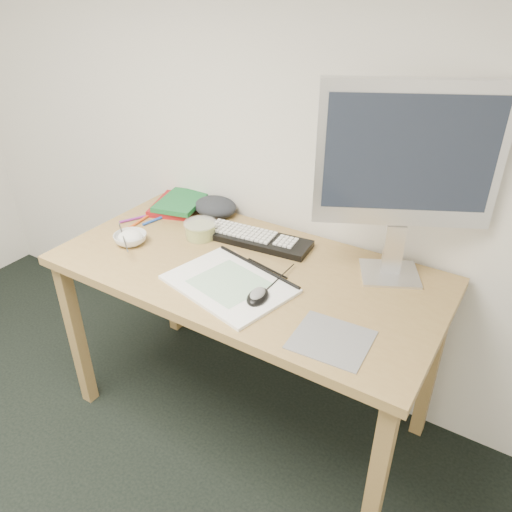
{
  "coord_description": "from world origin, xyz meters",
  "views": [
    {
      "loc": [
        1.03,
        0.16,
        1.7
      ],
      "look_at": [
        0.25,
        1.4,
        0.83
      ],
      "focal_mm": 35.0,
      "sensor_mm": 36.0,
      "label": 1
    }
  ],
  "objects": [
    {
      "name": "keyboard",
      "position": [
        0.13,
        1.61,
        0.76
      ],
      "size": [
        0.44,
        0.18,
        0.03
      ],
      "primitive_type": "cube",
      "rotation": [
        0.0,
        0.0,
        0.1
      ],
      "color": "black",
      "rests_on": "desk"
    },
    {
      "name": "mousepad",
      "position": [
        0.62,
        1.22,
        0.75
      ],
      "size": [
        0.23,
        0.21,
        0.0
      ],
      "primitive_type": "cube",
      "rotation": [
        0.0,
        0.0,
        0.06
      ],
      "color": "gray",
      "rests_on": "desk"
    },
    {
      "name": "pencil_tan",
      "position": [
        0.18,
        1.46,
        0.75
      ],
      "size": [
        0.17,
        0.09,
        0.01
      ],
      "primitive_type": "cylinder",
      "rotation": [
        0.0,
        1.57,
        -0.45
      ],
      "color": "tan",
      "rests_on": "desk"
    },
    {
      "name": "marker_orange",
      "position": [
        -0.38,
        1.49,
        0.76
      ],
      "size": [
        0.02,
        0.13,
        0.01
      ],
      "primitive_type": "cylinder",
      "rotation": [
        0.0,
        1.57,
        1.67
      ],
      "color": "#DB5219",
      "rests_on": "desk"
    },
    {
      "name": "book_green",
      "position": [
        -0.32,
        1.69,
        0.79
      ],
      "size": [
        0.23,
        0.28,
        0.02
      ],
      "primitive_type": "cube",
      "rotation": [
        0.0,
        0.0,
        0.24
      ],
      "color": "#196631",
      "rests_on": "book_red"
    },
    {
      "name": "book_red",
      "position": [
        -0.35,
        1.69,
        0.76
      ],
      "size": [
        0.26,
        0.3,
        0.02
      ],
      "primitive_type": "cube",
      "rotation": [
        0.0,
        0.0,
        0.33
      ],
      "color": "maroon",
      "rests_on": "desk"
    },
    {
      "name": "cloth_lump",
      "position": [
        -0.16,
        1.73,
        0.78
      ],
      "size": [
        0.19,
        0.17,
        0.07
      ],
      "primitive_type": "ellipsoid",
      "rotation": [
        0.0,
        0.0,
        -0.27
      ],
      "color": "#24272C",
      "rests_on": "desk"
    },
    {
      "name": "fruit_tub",
      "position": [
        -0.08,
        1.53,
        0.78
      ],
      "size": [
        0.14,
        0.14,
        0.06
      ],
      "primitive_type": "cylinder",
      "rotation": [
        0.0,
        0.0,
        -0.03
      ],
      "color": "#DDD54E",
      "rests_on": "desk"
    },
    {
      "name": "marker_purple",
      "position": [
        -0.42,
        1.5,
        0.76
      ],
      "size": [
        0.07,
        0.12,
        0.01
      ],
      "primitive_type": "cylinder",
      "rotation": [
        0.0,
        1.57,
        1.1
      ],
      "color": "#7A2588",
      "rests_on": "desk"
    },
    {
      "name": "sketchpad",
      "position": [
        0.21,
        1.3,
        0.76
      ],
      "size": [
        0.46,
        0.38,
        0.01
      ],
      "primitive_type": "cube",
      "rotation": [
        0.0,
        0.0,
        -0.23
      ],
      "color": "white",
      "rests_on": "desk"
    },
    {
      "name": "desk",
      "position": [
        0.19,
        1.43,
        0.67
      ],
      "size": [
        1.4,
        0.7,
        0.75
      ],
      "color": "#A2814A",
      "rests_on": "ground"
    },
    {
      "name": "chopsticks",
      "position": [
        -0.28,
        1.31,
        0.79
      ],
      "size": [
        0.2,
        0.16,
        0.02
      ],
      "primitive_type": "cylinder",
      "rotation": [
        0.0,
        1.57,
        -0.65
      ],
      "color": "silver",
      "rests_on": "rice_bowl"
    },
    {
      "name": "rice_bowl",
      "position": [
        -0.29,
        1.34,
        0.77
      ],
      "size": [
        0.15,
        0.15,
        0.04
      ],
      "primitive_type": "imported",
      "rotation": [
        0.0,
        0.0,
        0.18
      ],
      "color": "silver",
      "rests_on": "desk"
    },
    {
      "name": "monitor",
      "position": [
        0.65,
        1.66,
        1.16
      ],
      "size": [
        0.53,
        0.29,
        0.66
      ],
      "rotation": [
        0.0,
        0.0,
        0.47
      ],
      "color": "silver",
      "rests_on": "desk"
    },
    {
      "name": "marker_blue",
      "position": [
        -0.33,
        1.54,
        0.76
      ],
      "size": [
        0.04,
        0.13,
        0.01
      ],
      "primitive_type": "cylinder",
      "rotation": [
        0.0,
        1.57,
        1.35
      ],
      "color": "#2149B3",
      "rests_on": "desk"
    },
    {
      "name": "mouse",
      "position": [
        0.34,
        1.27,
        0.78
      ],
      "size": [
        0.08,
        0.11,
        0.04
      ],
      "primitive_type": "ellipsoid",
      "rotation": [
        0.0,
        0.0,
        0.13
      ],
      "color": "black",
      "rests_on": "sketchpad"
    },
    {
      "name": "pencil_black",
      "position": [
        0.26,
        1.46,
        0.75
      ],
      "size": [
        0.18,
        0.05,
        0.01
      ],
      "primitive_type": "cylinder",
      "rotation": [
        0.0,
        1.57,
        -0.22
      ],
      "color": "black",
      "rests_on": "desk"
    },
    {
      "name": "pencil_pink",
      "position": [
        0.12,
        1.45,
        0.75
      ],
      "size": [
        0.19,
        0.03,
        0.01
      ],
      "primitive_type": "cylinder",
      "rotation": [
        0.0,
        1.57,
        0.14
      ],
      "color": "pink",
      "rests_on": "desk"
    }
  ]
}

